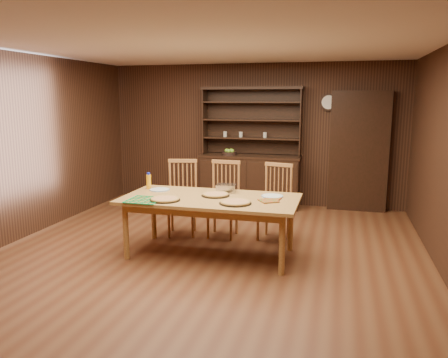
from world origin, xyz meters
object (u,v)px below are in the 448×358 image
(juice_bottle, at_px, (149,181))
(chair_left, at_px, (182,194))
(chair_right, at_px, (276,199))
(dining_table, at_px, (210,203))
(china_hutch, at_px, (250,174))
(chair_center, at_px, (224,196))

(juice_bottle, bearing_deg, chair_left, 58.96)
(chair_left, distance_m, chair_right, 1.37)
(dining_table, relative_size, chair_right, 2.05)
(china_hutch, distance_m, chair_center, 1.85)
(china_hutch, relative_size, juice_bottle, 9.66)
(chair_right, bearing_deg, chair_center, -163.79)
(chair_left, height_order, chair_right, chair_left)
(chair_left, distance_m, chair_center, 0.62)
(chair_right, bearing_deg, chair_left, -162.46)
(dining_table, bearing_deg, chair_right, 52.03)
(chair_right, bearing_deg, juice_bottle, -147.03)
(chair_center, distance_m, chair_right, 0.75)
(china_hutch, bearing_deg, dining_table, -89.09)
(chair_right, distance_m, juice_bottle, 1.79)
(dining_table, height_order, juice_bottle, juice_bottle)
(juice_bottle, bearing_deg, chair_center, 31.55)
(chair_center, relative_size, chair_right, 1.02)
(dining_table, height_order, chair_right, chair_right)
(china_hutch, bearing_deg, chair_left, -108.05)
(china_hutch, xyz_separation_m, chair_center, (-0.01, -1.85, -0.02))
(chair_left, height_order, chair_center, chair_left)
(china_hutch, relative_size, chair_left, 2.00)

